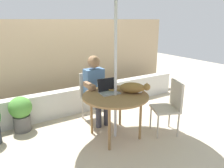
{
  "coord_description": "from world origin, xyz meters",
  "views": [
    {
      "loc": [
        -1.69,
        -2.61,
        1.82
      ],
      "look_at": [
        0.0,
        0.1,
        0.86
      ],
      "focal_mm": 34.51,
      "sensor_mm": 36.0,
      "label": 1
    }
  ],
  "objects": [
    {
      "name": "potted_plant_near_fence",
      "position": [
        -1.24,
        0.99,
        0.34
      ],
      "size": [
        0.37,
        0.37,
        0.6
      ],
      "color": "#595654",
      "rests_on": "ground"
    },
    {
      "name": "cat",
      "position": [
        0.29,
        -0.07,
        0.79
      ],
      "size": [
        0.52,
        0.46,
        0.17
      ],
      "color": "olive",
      "rests_on": "patio_table"
    },
    {
      "name": "ground_plane",
      "position": [
        0.0,
        0.0,
        0.0
      ],
      "size": [
        14.0,
        14.0,
        0.0
      ],
      "primitive_type": "plane",
      "color": "#BCAD93"
    },
    {
      "name": "chair_empty",
      "position": [
        0.83,
        -0.35,
        0.51
      ],
      "size": [
        0.52,
        0.52,
        0.88
      ],
      "color": "#B2A899",
      "rests_on": "ground"
    },
    {
      "name": "fence_back",
      "position": [
        0.0,
        1.92,
        0.91
      ],
      "size": [
        5.24,
        0.08,
        1.82
      ],
      "primitive_type": "cube",
      "color": "tan",
      "rests_on": "ground"
    },
    {
      "name": "patio_table",
      "position": [
        0.0,
        0.0,
        0.65
      ],
      "size": [
        1.02,
        1.02,
        0.71
      ],
      "color": "olive",
      "rests_on": "ground"
    },
    {
      "name": "planter_wall_low",
      "position": [
        0.0,
        1.22,
        0.25
      ],
      "size": [
        4.72,
        0.2,
        0.51
      ],
      "primitive_type": "cube",
      "color": "beige",
      "rests_on": "ground"
    },
    {
      "name": "laptop",
      "position": [
        -0.03,
        0.17,
        0.77
      ],
      "size": [
        0.32,
        0.27,
        0.21
      ],
      "color": "gray",
      "rests_on": "patio_table"
    },
    {
      "name": "person_seated",
      "position": [
        0.0,
        0.64,
        0.68
      ],
      "size": [
        0.48,
        0.48,
        1.22
      ],
      "color": "#4C72A5",
      "rests_on": "ground"
    },
    {
      "name": "chair_occupied",
      "position": [
        0.0,
        0.8,
        0.51
      ],
      "size": [
        0.4,
        0.4,
        0.88
      ],
      "color": "#B2A899",
      "rests_on": "ground"
    }
  ]
}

